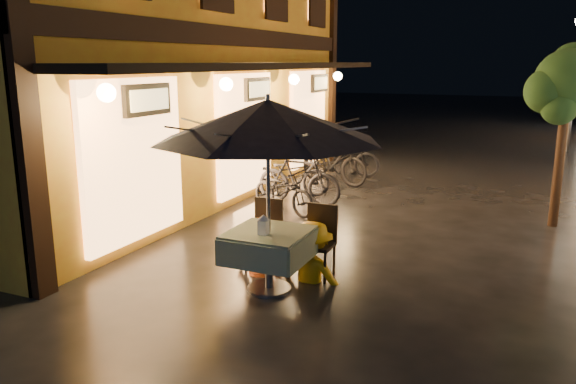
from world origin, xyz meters
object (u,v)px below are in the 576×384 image
at_px(cafe_table, 269,246).
at_px(patio_umbrella, 268,121).
at_px(person_orange, 260,219).
at_px(table_lantern, 263,223).
at_px(person_yellow, 312,223).
at_px(bicycle_0, 283,191).

xyz_separation_m(cafe_table, patio_umbrella, (0.00, -0.00, 1.56)).
distance_m(cafe_table, person_orange, 0.71).
bearing_deg(person_orange, cafe_table, 119.89).
height_order(cafe_table, table_lantern, table_lantern).
distance_m(table_lantern, person_yellow, 0.81).
relative_size(person_orange, person_yellow, 0.96).
bearing_deg(cafe_table, person_orange, 125.37).
bearing_deg(person_orange, patio_umbrella, 119.89).
distance_m(patio_umbrella, person_yellow, 1.53).
height_order(cafe_table, person_orange, person_orange).
relative_size(patio_umbrella, person_yellow, 1.81).
relative_size(cafe_table, bicycle_0, 0.62).
xyz_separation_m(patio_umbrella, bicycle_0, (-1.36, 3.50, -1.73)).
bearing_deg(patio_umbrella, person_yellow, 57.00).
distance_m(patio_umbrella, table_lantern, 1.24).
height_order(patio_umbrella, person_orange, patio_umbrella).
xyz_separation_m(patio_umbrella, person_orange, (-0.40, 0.56, -1.40)).
bearing_deg(person_yellow, person_orange, 1.51).
bearing_deg(bicycle_0, person_orange, -138.80).
distance_m(patio_umbrella, person_orange, 1.57).
bearing_deg(cafe_table, bicycle_0, 111.27).
bearing_deg(person_orange, bicycle_0, -77.34).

